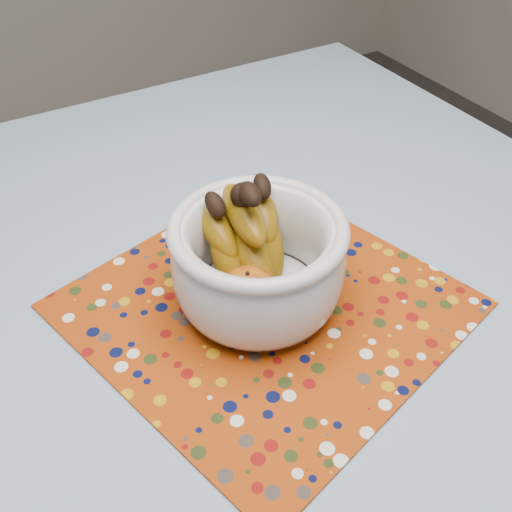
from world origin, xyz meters
The scene contains 4 objects.
table centered at (0.00, 0.00, 0.67)m, with size 1.20×1.20×0.75m.
tablecloth centered at (0.00, 0.00, 0.76)m, with size 1.32×1.32×0.01m, color slate.
placemat centered at (0.04, -0.02, 0.76)m, with size 0.43×0.43×0.00m, color #8C3007.
fruit_bowl centered at (0.04, 0.00, 0.84)m, with size 0.22×0.23×0.18m.
Camera 1 is at (-0.25, -0.49, 1.32)m, focal length 42.00 mm.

